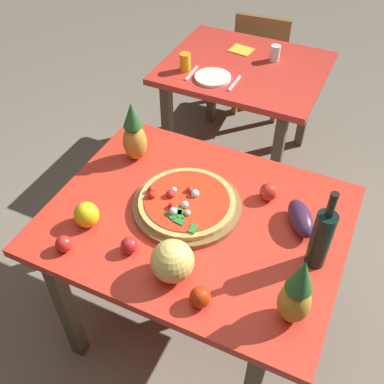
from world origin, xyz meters
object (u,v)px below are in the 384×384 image
at_px(pizza, 186,201).
at_px(tomato_near_board, 200,297).
at_px(fork_utensil, 192,73).
at_px(tomato_by_bottle, 64,244).
at_px(display_table, 196,230).
at_px(background_table, 243,81).
at_px(tomato_beside_pepper, 129,245).
at_px(dinner_plate, 213,77).
at_px(drinking_glass_water, 275,53).
at_px(pineapple_left, 134,134).
at_px(pineapple_right, 297,294).
at_px(bell_pepper, 87,215).
at_px(drinking_glass_juice, 185,62).
at_px(wine_bottle, 321,238).
at_px(melon, 172,261).
at_px(dining_chair, 262,59).
at_px(pizza_board, 187,206).
at_px(tomato_at_corner, 269,192).
at_px(napkin_folded, 241,50).
at_px(eggplant, 301,218).
at_px(knife_utensil, 235,83).

xyz_separation_m(pizza, tomato_near_board, (0.25, -0.40, -0.00)).
bearing_deg(fork_utensil, tomato_by_bottle, -87.27).
height_order(display_table, background_table, same).
distance_m(tomato_beside_pepper, dinner_plate, 1.36).
bearing_deg(drinking_glass_water, pizza, -87.84).
bearing_deg(pineapple_left, pizza, -29.23).
bearing_deg(fork_utensil, tomato_near_board, -66.18).
distance_m(pineapple_right, bell_pepper, 0.88).
bearing_deg(drinking_glass_juice, wine_bottle, -45.74).
distance_m(melon, fork_utensil, 1.48).
xyz_separation_m(melon, fork_utensil, (-0.56, 1.37, -0.08)).
relative_size(tomato_by_bottle, fork_utensil, 0.37).
distance_m(dining_chair, pizza_board, 1.96).
relative_size(pizza_board, melon, 2.87).
distance_m(dining_chair, pineapple_right, 2.41).
relative_size(background_table, wine_bottle, 2.73).
height_order(tomato_at_corner, napkin_folded, tomato_at_corner).
bearing_deg(background_table, pineapple_left, -98.46).
xyz_separation_m(pineapple_left, tomato_by_bottle, (0.03, -0.60, -0.10)).
relative_size(display_table, tomato_at_corner, 15.73).
distance_m(pizza_board, wine_bottle, 0.58).
relative_size(melon, fork_utensil, 0.90).
distance_m(tomato_near_board, tomato_beside_pepper, 0.36).
bearing_deg(tomato_near_board, display_table, 116.45).
height_order(pineapple_right, melon, pineapple_right).
relative_size(tomato_at_corner, napkin_folded, 0.56).
bearing_deg(tomato_at_corner, wine_bottle, -43.27).
distance_m(tomato_by_bottle, fork_utensil, 1.45).
bearing_deg(tomato_by_bottle, tomato_near_board, 0.33).
height_order(display_table, wine_bottle, wine_bottle).
relative_size(pizza_board, wine_bottle, 1.28).
height_order(pizza_board, wine_bottle, wine_bottle).
xyz_separation_m(dining_chair, eggplant, (0.74, -1.81, 0.32)).
xyz_separation_m(display_table, drinking_glass_water, (-0.11, 1.44, 0.14)).
height_order(dining_chair, melon, melon).
bearing_deg(fork_utensil, pizza, -68.46).
relative_size(display_table, eggplant, 6.15).
relative_size(tomato_near_board, drinking_glass_juice, 0.70).
bearing_deg(bell_pepper, tomato_near_board, -14.57).
height_order(pineapple_right, tomato_by_bottle, pineapple_right).
relative_size(display_table, pineapple_left, 4.02).
height_order(fork_utensil, napkin_folded, fork_utensil).
bearing_deg(background_table, drinking_glass_water, 42.90).
distance_m(melon, eggplant, 0.57).
relative_size(pineapple_right, tomato_beside_pepper, 4.57).
distance_m(wine_bottle, tomato_by_bottle, 0.97).
bearing_deg(knife_utensil, tomato_beside_pepper, -85.57).
bearing_deg(fork_utensil, display_table, -66.29).
bearing_deg(display_table, pizza, 156.21).
xyz_separation_m(pizza_board, pineapple_right, (0.54, -0.32, 0.13)).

